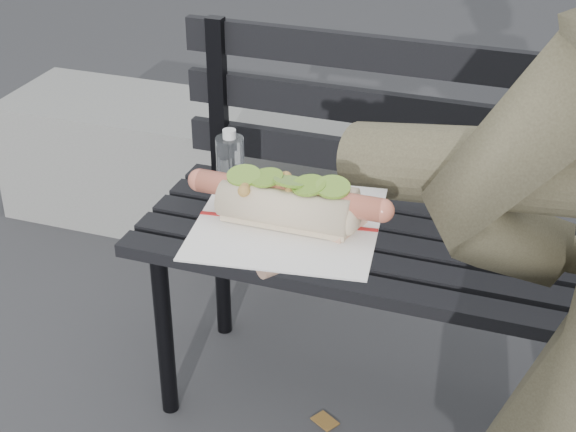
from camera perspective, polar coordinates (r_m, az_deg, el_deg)
name	(u,v)px	position (r m, az deg, el deg)	size (l,w,h in m)	color
park_bench	(475,222)	(1.96, 12.01, -0.39)	(1.50, 0.44, 0.88)	black
concrete_block	(187,166)	(2.92, -6.55, 3.25)	(1.20, 0.40, 0.40)	slate
held_hotdog	(492,185)	(0.94, 13.04, 1.95)	(0.63, 0.32, 0.20)	#433F2D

